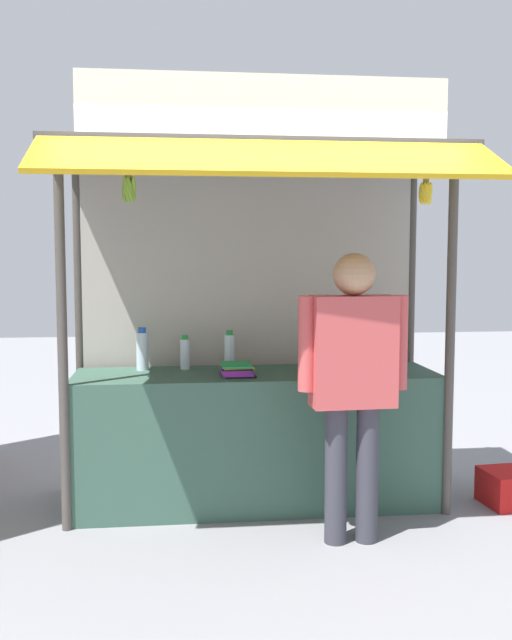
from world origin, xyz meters
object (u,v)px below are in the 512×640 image
(magazine_stack_back_right, at_px, (237,369))
(vendor_person, at_px, (353,370))
(magazine_stack_mid_right, at_px, (373,370))
(magazine_stack_far_right, at_px, (326,369))
(water_bottle_center, at_px, (185,353))
(banana_bunch_leftmost, at_px, (426,193))
(water_bottle_left, at_px, (142,350))
(water_bottle_front_right, at_px, (343,347))
(banana_bunch_rightmost, at_px, (129,189))
(plastic_crate, at_px, (509,488))
(water_bottle_mid_left, at_px, (230,350))
(water_bottle_front_left, at_px, (401,348))

(magazine_stack_back_right, xyz_separation_m, vendor_person, (0.61, -0.62, 0.08))
(magazine_stack_mid_right, height_order, magazine_stack_far_right, magazine_stack_far_right)
(water_bottle_center, distance_m, banana_bunch_leftmost, 1.89)
(water_bottle_left, relative_size, water_bottle_front_right, 0.99)
(magazine_stack_back_right, xyz_separation_m, banana_bunch_rightmost, (-0.65, -0.35, 1.12))
(water_bottle_front_right, bearing_deg, magazine_stack_far_right, -120.41)
(magazine_stack_back_right, bearing_deg, banana_bunch_rightmost, -151.43)
(water_bottle_left, distance_m, plastic_crate, 2.62)
(water_bottle_mid_left, height_order, banana_bunch_leftmost, banana_bunch_leftmost)
(water_bottle_front_right, xyz_separation_m, banana_bunch_leftmost, (0.34, -0.63, 1.01))
(water_bottle_left, bearing_deg, water_bottle_front_left, -5.14)
(water_bottle_left, bearing_deg, plastic_crate, -9.92)
(magazine_stack_far_right, xyz_separation_m, plastic_crate, (1.23, -0.10, -0.80))
(water_bottle_front_left, bearing_deg, water_bottle_center, 173.54)
(magazine_stack_back_right, relative_size, magazine_stack_far_right, 1.06)
(water_bottle_front_left, distance_m, banana_bunch_rightmost, 2.11)
(magazine_stack_far_right, bearing_deg, banana_bunch_leftmost, -29.86)
(water_bottle_left, relative_size, water_bottle_front_left, 0.95)
(water_bottle_center, bearing_deg, vendor_person, -44.28)
(magazine_stack_mid_right, xyz_separation_m, banana_bunch_rightmost, (-1.55, -0.35, 1.14))
(water_bottle_front_right, bearing_deg, water_bottle_left, 179.87)
(magazine_stack_back_right, height_order, banana_bunch_leftmost, banana_bunch_leftmost)
(magazine_stack_mid_right, bearing_deg, water_bottle_left, 169.35)
(magazine_stack_back_right, relative_size, magazine_stack_mid_right, 1.20)
(water_bottle_center, relative_size, banana_bunch_leftmost, 0.94)
(water_bottle_front_right, distance_m, banana_bunch_leftmost, 1.24)
(water_bottle_front_right, bearing_deg, magazine_stack_back_right, -159.99)
(water_bottle_front_left, height_order, magazine_stack_mid_right, water_bottle_front_left)
(water_bottle_mid_left, height_order, banana_bunch_rightmost, banana_bunch_rightmost)
(water_bottle_left, bearing_deg, water_bottle_center, 1.63)
(water_bottle_front_left, xyz_separation_m, magazine_stack_back_right, (-1.14, -0.13, -0.10))
(water_bottle_front_right, xyz_separation_m, plastic_crate, (1.04, -0.42, -0.91))
(water_bottle_center, bearing_deg, magazine_stack_far_right, -20.38)
(water_bottle_center, distance_m, magazine_stack_far_right, 0.97)
(banana_bunch_leftmost, bearing_deg, magazine_stack_mid_right, 120.70)
(magazine_stack_mid_right, height_order, plastic_crate, magazine_stack_mid_right)
(water_bottle_mid_left, height_order, plastic_crate, water_bottle_mid_left)
(water_bottle_front_right, distance_m, magazine_stack_mid_right, 0.34)
(water_bottle_front_left, height_order, vendor_person, vendor_person)
(magazine_stack_back_right, xyz_separation_m, magazine_stack_mid_right, (0.91, -0.00, -0.02))
(vendor_person, bearing_deg, water_bottle_center, -46.98)
(water_bottle_center, height_order, magazine_stack_back_right, water_bottle_center)
(water_bottle_mid_left, bearing_deg, water_bottle_left, -177.81)
(magazine_stack_mid_right, xyz_separation_m, plastic_crate, (0.90, -0.14, -0.78))
(water_bottle_center, distance_m, magazine_stack_back_right, 0.44)
(water_bottle_left, height_order, plastic_crate, water_bottle_left)
(water_bottle_front_right, height_order, banana_bunch_rightmost, banana_bunch_rightmost)
(magazine_stack_mid_right, bearing_deg, vendor_person, -115.43)
(water_bottle_mid_left, relative_size, magazine_stack_back_right, 0.89)
(water_bottle_left, bearing_deg, magazine_stack_far_right, -15.40)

